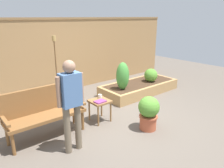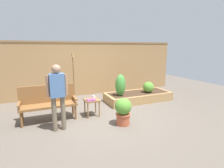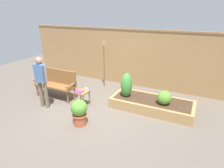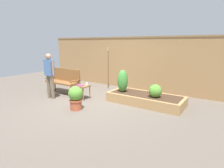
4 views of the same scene
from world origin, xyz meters
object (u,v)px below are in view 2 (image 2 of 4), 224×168
Objects in this scene: shrub_near_bench at (120,85)px; tiki_torch at (73,69)px; side_table at (92,102)px; book_on_table at (91,100)px; potted_boxwood at (123,110)px; garden_bench at (48,100)px; shrub_far_corner at (148,87)px; person_by_bench at (57,92)px; cup_on_table at (93,97)px.

tiki_torch is at bearing 141.11° from shrub_near_bench.
book_on_table is at bearing -121.28° from side_table.
potted_boxwood is 0.94× the size of shrub_near_bench.
garden_bench is 3.64× the size of shrub_far_corner.
book_on_table is 0.14× the size of tiki_torch.
shrub_far_corner reaches higher than book_on_table.
garden_bench is at bearing 102.61° from person_by_bench.
side_table is 0.28× the size of tiki_torch.
book_on_table is (1.10, -0.27, -0.05)m from garden_bench.
garden_bench is at bearing 147.27° from potted_boxwood.
tiki_torch is at bearing 98.39° from cup_on_table.
book_on_table is 0.32× the size of shrub_near_bench.
tiki_torch reaches higher than shrub_far_corner.
shrub_far_corner is 3.57m from person_by_bench.
shrub_far_corner is 0.23× the size of tiki_torch.
person_by_bench is (-0.83, -2.30, -0.24)m from tiki_torch.
shrub_near_bench is (1.12, 0.51, 0.15)m from cup_on_table.
shrub_near_bench is (2.36, 0.43, 0.13)m from garden_bench.
garden_bench is 6.14× the size of book_on_table.
person_by_bench is at bearing -109.89° from tiki_torch.
tiki_torch is at bearing 70.11° from person_by_bench.
tiki_torch is (-0.24, 1.61, 0.66)m from cup_on_table.
tiki_torch is at bearing 156.35° from shrub_far_corner.
person_by_bench is (-0.93, -0.50, 0.44)m from book_on_table.
book_on_table is 0.59× the size of shrub_far_corner.
person_by_bench reaches higher than potted_boxwood.
garden_bench reaches higher than potted_boxwood.
side_table is (1.15, -0.19, -0.15)m from garden_bench.
book_on_table is 1.14m from person_by_bench.
potted_boxwood is 1.69m from shrub_near_bench.
side_table is 0.65× the size of shrub_near_bench.
shrub_near_bench is at bearing 10.33° from garden_bench.
cup_on_table is 1.24m from shrub_near_bench.
potted_boxwood is at bearing -65.82° from cup_on_table.
cup_on_table is 0.24m from book_on_table.
side_table is at bearing -85.15° from tiki_torch.
cup_on_table is (0.09, 0.12, 0.12)m from side_table.
shrub_far_corner is at bearing 14.84° from side_table.
shrub_far_corner is 0.25× the size of person_by_bench.
potted_boxwood is (0.59, -0.82, -0.11)m from book_on_table.
side_table is at bearing -128.29° from cup_on_table.
book_on_table is at bearing -150.86° from shrub_near_bench.
cup_on_table is 0.27× the size of shrub_far_corner.
potted_boxwood is 1.65m from person_by_bench.
side_table is 0.69× the size of potted_boxwood.
potted_boxwood is (0.45, -1.01, -0.14)m from cup_on_table.
side_table is 0.13m from book_on_table.
cup_on_table is 0.15× the size of potted_boxwood.
side_table is at bearing 121.31° from potted_boxwood.
book_on_table is at bearing 125.93° from potted_boxwood.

